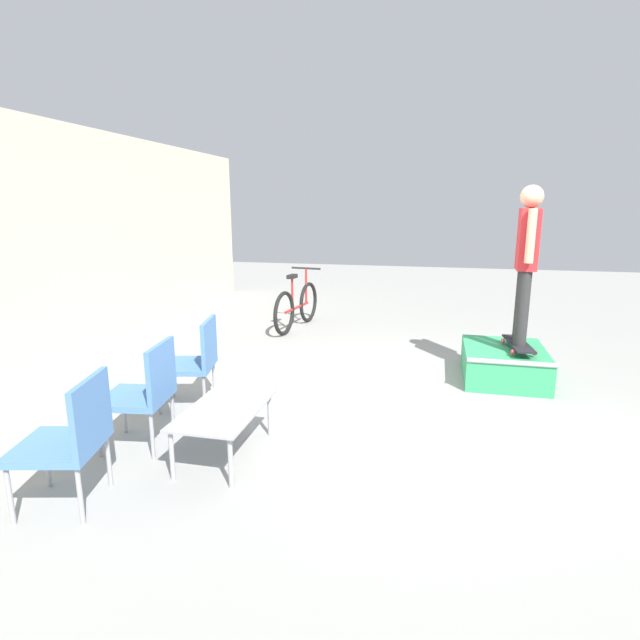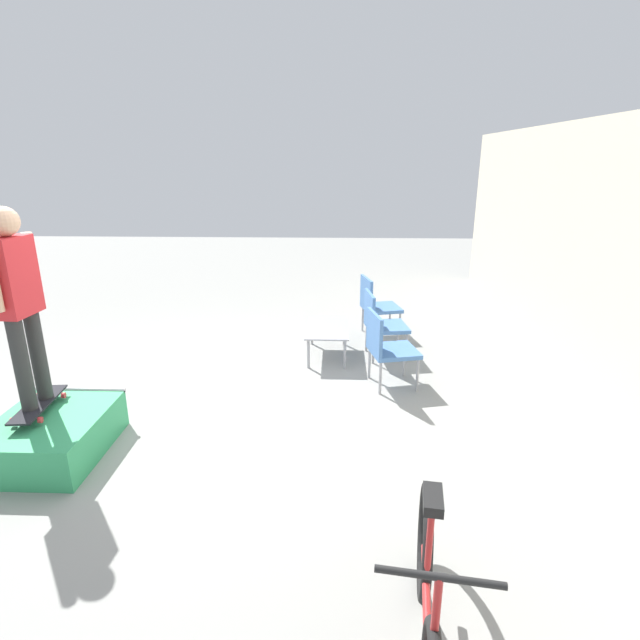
% 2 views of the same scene
% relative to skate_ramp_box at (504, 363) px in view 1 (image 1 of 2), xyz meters
% --- Properties ---
extents(ground_plane, '(24.00, 24.00, 0.00)m').
position_rel_skate_ramp_box_xyz_m(ground_plane, '(-1.02, 0.98, -0.18)').
color(ground_plane, gray).
extents(house_wall_back, '(12.00, 0.06, 3.00)m').
position_rel_skate_ramp_box_xyz_m(house_wall_back, '(-1.02, 5.47, 1.32)').
color(house_wall_back, beige).
rests_on(house_wall_back, ground_plane).
extents(skate_ramp_box, '(1.14, 0.90, 0.39)m').
position_rel_skate_ramp_box_xyz_m(skate_ramp_box, '(0.00, 0.00, 0.00)').
color(skate_ramp_box, '#339E60').
rests_on(skate_ramp_box, ground_plane).
extents(skateboard_on_ramp, '(0.77, 0.31, 0.07)m').
position_rel_skate_ramp_box_xyz_m(skateboard_on_ramp, '(-0.08, -0.13, 0.27)').
color(skateboard_on_ramp, black).
rests_on(skateboard_on_ramp, skate_ramp_box).
extents(person_skater, '(0.57, 0.24, 1.73)m').
position_rel_skate_ramp_box_xyz_m(person_skater, '(-0.08, -0.13, 1.30)').
color(person_skater, '#2D2D2D').
rests_on(person_skater, skateboard_on_ramp).
extents(coffee_table, '(0.96, 0.56, 0.41)m').
position_rel_skate_ramp_box_xyz_m(coffee_table, '(-2.45, 2.41, 0.18)').
color(coffee_table, '#9E9EA3').
rests_on(coffee_table, ground_plane).
extents(patio_chair_left, '(0.63, 0.63, 0.89)m').
position_rel_skate_ramp_box_xyz_m(patio_chair_left, '(-3.30, 3.11, 0.32)').
color(patio_chair_left, '#99999E').
rests_on(patio_chair_left, ground_plane).
extents(patio_chair_center, '(0.59, 0.59, 0.89)m').
position_rel_skate_ramp_box_xyz_m(patio_chair_center, '(-2.43, 3.11, 0.32)').
color(patio_chair_center, '#99999E').
rests_on(patio_chair_center, ground_plane).
extents(patio_chair_right, '(0.62, 0.62, 0.89)m').
position_rel_skate_ramp_box_xyz_m(patio_chair_right, '(-1.55, 3.11, 0.32)').
color(patio_chair_right, '#99999E').
rests_on(patio_chair_right, ground_plane).
extents(bicycle, '(1.67, 0.52, 0.96)m').
position_rel_skate_ramp_box_xyz_m(bicycle, '(1.85, 3.01, 0.18)').
color(bicycle, black).
rests_on(bicycle, ground_plane).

